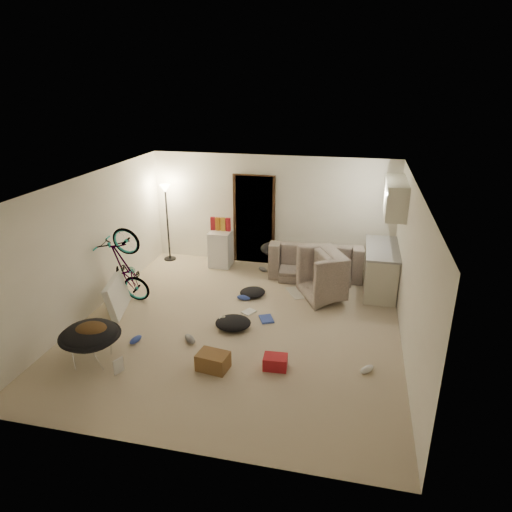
% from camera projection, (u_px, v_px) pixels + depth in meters
% --- Properties ---
extents(floor, '(5.50, 6.00, 0.02)m').
position_uv_depth(floor, '(239.00, 325.00, 8.03)').
color(floor, '#BEAC92').
rests_on(floor, ground).
extents(ceiling, '(5.50, 6.00, 0.02)m').
position_uv_depth(ceiling, '(237.00, 183.00, 7.12)').
color(ceiling, white).
rests_on(ceiling, wall_back).
extents(wall_back, '(5.50, 0.02, 2.50)m').
position_uv_depth(wall_back, '(272.00, 211.00, 10.31)').
color(wall_back, white).
rests_on(wall_back, floor).
extents(wall_front, '(5.50, 0.02, 2.50)m').
position_uv_depth(wall_front, '(165.00, 359.00, 4.83)').
color(wall_front, white).
rests_on(wall_front, floor).
extents(wall_left, '(0.02, 6.00, 2.50)m').
position_uv_depth(wall_left, '(89.00, 246.00, 8.14)').
color(wall_left, white).
rests_on(wall_left, floor).
extents(wall_right, '(0.02, 6.00, 2.50)m').
position_uv_depth(wall_right, '(411.00, 273.00, 7.00)').
color(wall_right, white).
rests_on(wall_right, floor).
extents(doorway, '(0.85, 0.10, 2.04)m').
position_uv_depth(doorway, '(254.00, 220.00, 10.44)').
color(doorway, black).
rests_on(doorway, floor).
extents(door_trim, '(0.97, 0.04, 2.10)m').
position_uv_depth(door_trim, '(254.00, 220.00, 10.41)').
color(door_trim, '#362113').
rests_on(door_trim, floor).
extents(floor_lamp, '(0.28, 0.28, 1.81)m').
position_uv_depth(floor_lamp, '(166.00, 206.00, 10.45)').
color(floor_lamp, black).
rests_on(floor_lamp, floor).
extents(kitchen_counter, '(0.60, 1.50, 0.88)m').
position_uv_depth(kitchen_counter, '(380.00, 270.00, 9.18)').
color(kitchen_counter, beige).
rests_on(kitchen_counter, floor).
extents(counter_top, '(0.64, 1.54, 0.04)m').
position_uv_depth(counter_top, '(383.00, 249.00, 9.02)').
color(counter_top, gray).
rests_on(counter_top, kitchen_counter).
extents(kitchen_uppers, '(0.38, 1.40, 0.65)m').
position_uv_depth(kitchen_uppers, '(395.00, 197.00, 8.61)').
color(kitchen_uppers, beige).
rests_on(kitchen_uppers, wall_right).
extents(sofa, '(2.02, 0.88, 0.58)m').
position_uv_depth(sofa, '(316.00, 263.00, 9.92)').
color(sofa, '#383F38').
rests_on(sofa, floor).
extents(armchair, '(1.32, 1.38, 0.70)m').
position_uv_depth(armchair, '(338.00, 279.00, 8.99)').
color(armchair, '#383F38').
rests_on(armchair, floor).
extents(bicycle, '(1.61, 0.77, 0.91)m').
position_uv_depth(bicycle, '(127.00, 282.00, 8.69)').
color(bicycle, black).
rests_on(bicycle, floor).
extents(book_asset, '(0.29, 0.26, 0.02)m').
position_uv_depth(book_asset, '(114.00, 375.00, 6.63)').
color(book_asset, '#A61821').
rests_on(book_asset, floor).
extents(mini_fridge, '(0.48, 0.48, 0.82)m').
position_uv_depth(mini_fridge, '(221.00, 249.00, 10.42)').
color(mini_fridge, white).
rests_on(mini_fridge, floor).
extents(snack_box_0, '(0.11, 0.09, 0.30)m').
position_uv_depth(snack_box_0, '(213.00, 224.00, 10.24)').
color(snack_box_0, '#A61821').
rests_on(snack_box_0, mini_fridge).
extents(snack_box_1, '(0.11, 0.08, 0.30)m').
position_uv_depth(snack_box_1, '(218.00, 224.00, 10.22)').
color(snack_box_1, '#B86617').
rests_on(snack_box_1, mini_fridge).
extents(snack_box_2, '(0.10, 0.08, 0.30)m').
position_uv_depth(snack_box_2, '(223.00, 224.00, 10.19)').
color(snack_box_2, gold).
rests_on(snack_box_2, mini_fridge).
extents(snack_box_3, '(0.10, 0.08, 0.30)m').
position_uv_depth(snack_box_3, '(228.00, 225.00, 10.17)').
color(snack_box_3, '#A61821').
rests_on(snack_box_3, mini_fridge).
extents(saucer_chair, '(0.91, 0.91, 0.64)m').
position_uv_depth(saucer_chair, '(91.00, 340.00, 6.82)').
color(saucer_chair, silver).
rests_on(saucer_chair, floor).
extents(hoodie, '(0.57, 0.52, 0.22)m').
position_uv_depth(hoodie, '(91.00, 330.00, 6.71)').
color(hoodie, '#482F18').
rests_on(hoodie, saucer_chair).
extents(sofa_drape, '(0.64, 0.56, 0.28)m').
position_uv_depth(sofa_drape, '(273.00, 249.00, 10.03)').
color(sofa_drape, black).
rests_on(sofa_drape, sofa).
extents(tv_box, '(0.47, 0.98, 0.64)m').
position_uv_depth(tv_box, '(117.00, 296.00, 8.36)').
color(tv_box, silver).
rests_on(tv_box, floor).
extents(drink_case_a, '(0.50, 0.39, 0.26)m').
position_uv_depth(drink_case_a, '(213.00, 361.00, 6.74)').
color(drink_case_a, brown).
rests_on(drink_case_a, floor).
extents(drink_case_b, '(0.36, 0.28, 0.20)m').
position_uv_depth(drink_case_b, '(275.00, 362.00, 6.77)').
color(drink_case_b, '#A61821').
rests_on(drink_case_b, floor).
extents(juicer, '(0.16, 0.16, 0.23)m').
position_uv_depth(juicer, '(224.00, 321.00, 7.93)').
color(juicer, beige).
rests_on(juicer, floor).
extents(newspaper, '(0.67, 0.72, 0.01)m').
position_uv_depth(newspaper, '(300.00, 292.00, 9.22)').
color(newspaper, '#B9B6AB').
rests_on(newspaper, floor).
extents(book_blue, '(0.33, 0.37, 0.03)m').
position_uv_depth(book_blue, '(266.00, 319.00, 8.17)').
color(book_blue, '#2D42A2').
rests_on(book_blue, floor).
extents(book_white, '(0.29, 0.31, 0.02)m').
position_uv_depth(book_white, '(249.00, 312.00, 8.43)').
color(book_white, silver).
rests_on(book_white, floor).
extents(shoe_0, '(0.28, 0.13, 0.10)m').
position_uv_depth(shoe_0, '(244.00, 298.00, 8.89)').
color(shoe_0, '#2D42A2').
rests_on(shoe_0, floor).
extents(shoe_1, '(0.27, 0.23, 0.09)m').
position_uv_depth(shoe_1, '(263.00, 269.00, 10.23)').
color(shoe_1, slate).
rests_on(shoe_1, floor).
extents(shoe_2, '(0.17, 0.28, 0.10)m').
position_uv_depth(shoe_2, '(136.00, 340.00, 7.46)').
color(shoe_2, '#2D42A2').
rests_on(shoe_2, floor).
extents(shoe_3, '(0.30, 0.29, 0.11)m').
position_uv_depth(shoe_3, '(190.00, 339.00, 7.47)').
color(shoe_3, slate).
rests_on(shoe_3, floor).
extents(shoe_4, '(0.26, 0.28, 0.10)m').
position_uv_depth(shoe_4, '(367.00, 369.00, 6.69)').
color(shoe_4, white).
rests_on(shoe_4, floor).
extents(clothes_lump_a, '(0.71, 0.65, 0.20)m').
position_uv_depth(clothes_lump_a, '(233.00, 323.00, 7.87)').
color(clothes_lump_a, black).
rests_on(clothes_lump_a, floor).
extents(clothes_lump_b, '(0.67, 0.66, 0.16)m').
position_uv_depth(clothes_lump_b, '(253.00, 292.00, 9.05)').
color(clothes_lump_b, black).
rests_on(clothes_lump_b, floor).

